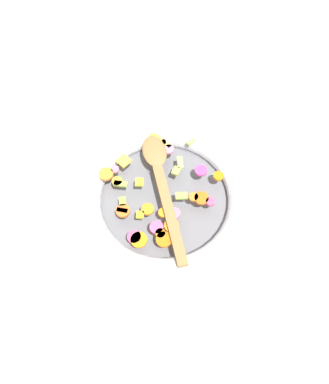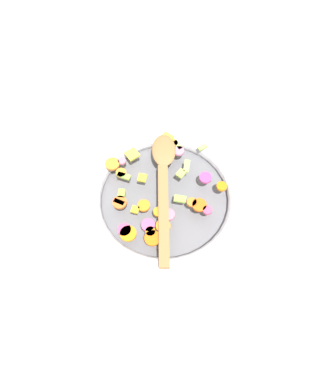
# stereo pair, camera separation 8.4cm
# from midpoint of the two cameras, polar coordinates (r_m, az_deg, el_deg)

# --- Properties ---
(ground_plane) EXTENTS (4.00, 4.00, 0.00)m
(ground_plane) POSITION_cam_midpoint_polar(r_m,az_deg,el_deg) (0.89, -2.71, -1.78)
(ground_plane) COLOR silver
(skillet) EXTENTS (0.39, 0.39, 0.05)m
(skillet) POSITION_cam_midpoint_polar(r_m,az_deg,el_deg) (0.87, -2.77, -1.13)
(skillet) COLOR slate
(skillet) RESTS_ON ground_plane
(chopped_vegetables) EXTENTS (0.30, 0.29, 0.01)m
(chopped_vegetables) POSITION_cam_midpoint_polar(r_m,az_deg,el_deg) (0.83, -4.06, -0.85)
(chopped_vegetables) COLOR orange
(chopped_vegetables) RESTS_ON skillet
(wooden_spoon) EXTENTS (0.33, 0.06, 0.01)m
(wooden_spoon) POSITION_cam_midpoint_polar(r_m,az_deg,el_deg) (0.84, -3.18, 1.36)
(wooden_spoon) COLOR olive
(wooden_spoon) RESTS_ON chopped_vegetables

